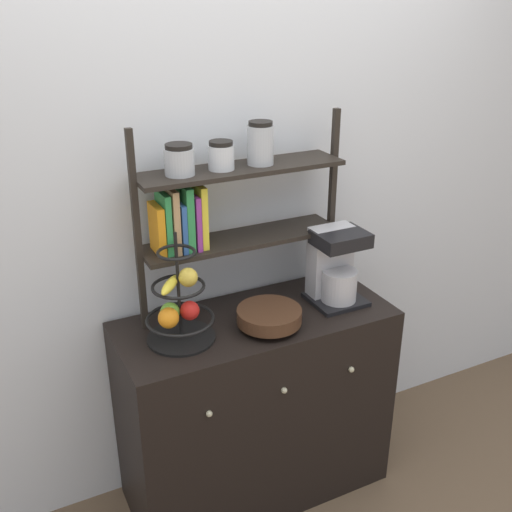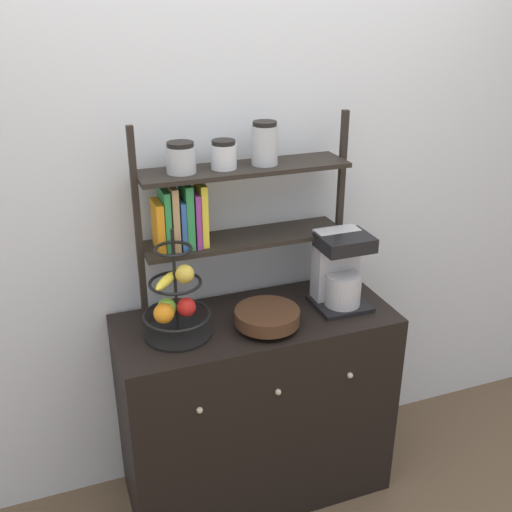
% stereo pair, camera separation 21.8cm
% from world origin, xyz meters
% --- Properties ---
extents(wall_back, '(7.00, 0.05, 2.60)m').
position_xyz_m(wall_back, '(0.00, 0.51, 1.30)').
color(wall_back, silver).
rests_on(wall_back, ground_plane).
extents(sideboard, '(1.11, 0.49, 0.87)m').
position_xyz_m(sideboard, '(0.00, 0.23, 0.43)').
color(sideboard, black).
rests_on(sideboard, ground_plane).
extents(coffee_maker, '(0.22, 0.21, 0.31)m').
position_xyz_m(coffee_maker, '(0.36, 0.23, 1.02)').
color(coffee_maker, black).
rests_on(coffee_maker, sideboard).
extents(fruit_stand, '(0.26, 0.26, 0.43)m').
position_xyz_m(fruit_stand, '(-0.32, 0.21, 1.01)').
color(fruit_stand, black).
rests_on(fruit_stand, sideboard).
extents(wooden_bowl, '(0.25, 0.25, 0.08)m').
position_xyz_m(wooden_bowl, '(0.01, 0.15, 0.91)').
color(wooden_bowl, '#422819').
rests_on(wooden_bowl, sideboard).
extents(shelf_hutch, '(0.86, 0.20, 0.77)m').
position_xyz_m(shelf_hutch, '(-0.10, 0.36, 1.35)').
color(shelf_hutch, black).
rests_on(shelf_hutch, sideboard).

